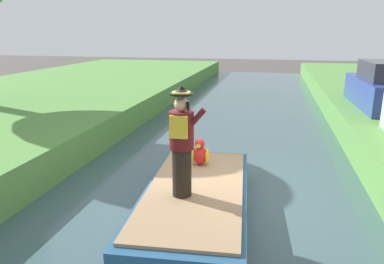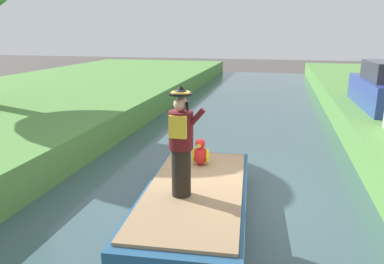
# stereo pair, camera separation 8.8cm
# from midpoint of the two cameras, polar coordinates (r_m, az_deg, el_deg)

# --- Properties ---
(ground_plane) EXTENTS (80.00, 80.00, 0.00)m
(ground_plane) POSITION_cam_midpoint_polar(r_m,az_deg,el_deg) (7.52, 1.42, -11.23)
(ground_plane) COLOR #4C4742
(canal_water) EXTENTS (6.60, 48.00, 0.10)m
(canal_water) POSITION_cam_midpoint_polar(r_m,az_deg,el_deg) (7.50, 1.42, -10.89)
(canal_water) COLOR #3D565B
(canal_water) RESTS_ON ground
(boat) EXTENTS (2.11, 4.32, 0.61)m
(boat) POSITION_cam_midpoint_polar(r_m,az_deg,el_deg) (6.69, 0.18, -10.95)
(boat) COLOR #23517A
(boat) RESTS_ON canal_water
(person_pirate) EXTENTS (0.61, 0.42, 1.85)m
(person_pirate) POSITION_cam_midpoint_polar(r_m,az_deg,el_deg) (5.92, -2.03, -1.65)
(person_pirate) COLOR black
(person_pirate) RESTS_ON boat
(parrot_plush) EXTENTS (0.36, 0.35, 0.57)m
(parrot_plush) POSITION_cam_midpoint_polar(r_m,az_deg,el_deg) (7.51, 0.94, -3.36)
(parrot_plush) COLOR red
(parrot_plush) RESTS_ON boat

